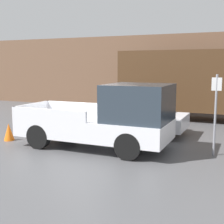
% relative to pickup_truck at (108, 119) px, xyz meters
% --- Properties ---
extents(ground_plane, '(60.00, 60.00, 0.00)m').
position_rel_pickup_truck_xyz_m(ground_plane, '(-0.75, 0.50, -1.03)').
color(ground_plane, '#4C4C4F').
extents(building_wall, '(28.00, 0.15, 4.74)m').
position_rel_pickup_truck_xyz_m(building_wall, '(-0.75, 10.09, 1.34)').
color(building_wall, brown).
rests_on(building_wall, ground).
extents(pickup_truck, '(5.24, 2.12, 2.22)m').
position_rel_pickup_truck_xyz_m(pickup_truck, '(0.00, 0.00, 0.00)').
color(pickup_truck, silver).
rests_on(pickup_truck, ground).
extents(car, '(4.54, 1.90, 1.45)m').
position_rel_pickup_truck_xyz_m(car, '(-0.12, 2.74, -0.29)').
color(car, silver).
rests_on(car, ground).
extents(delivery_truck, '(8.81, 2.36, 3.57)m').
position_rel_pickup_truck_xyz_m(delivery_truck, '(1.81, 7.13, 0.88)').
color(delivery_truck, '#472D19').
rests_on(delivery_truck, ground).
extents(parking_sign, '(0.30, 0.07, 2.55)m').
position_rel_pickup_truck_xyz_m(parking_sign, '(3.39, 0.59, 0.40)').
color(parking_sign, gray).
rests_on(parking_sign, ground).
extents(newspaper_box, '(0.45, 0.40, 1.08)m').
position_rel_pickup_truck_xyz_m(newspaper_box, '(-1.80, 9.77, -0.49)').
color(newspaper_box, '#194CB2').
rests_on(newspaper_box, ground).
extents(traffic_cone, '(0.39, 0.39, 0.65)m').
position_rel_pickup_truck_xyz_m(traffic_cone, '(-3.93, -0.41, -0.71)').
color(traffic_cone, orange).
rests_on(traffic_cone, ground).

